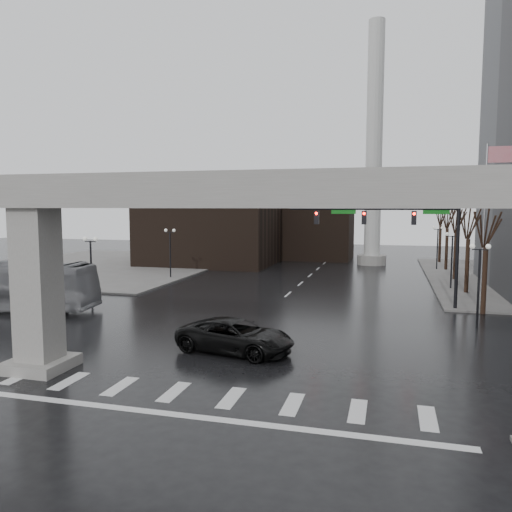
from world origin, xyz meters
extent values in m
plane|color=black|center=(0.00, 0.00, 0.00)|extent=(160.00, 160.00, 0.00)
cube|color=slate|center=(-26.00, 36.00, 0.07)|extent=(28.00, 36.00, 0.15)
cube|color=gray|center=(0.00, 0.00, 8.00)|extent=(48.00, 2.20, 1.40)
cube|color=gray|center=(-7.00, 0.00, 3.65)|extent=(1.60, 1.60, 7.30)
cube|color=gray|center=(-7.00, 0.00, 0.25)|extent=(2.60, 2.60, 0.50)
cube|color=black|center=(-14.00, 42.00, 5.00)|extent=(16.00, 14.00, 10.00)
cube|color=black|center=(-2.00, 52.00, 4.00)|extent=(10.00, 10.00, 8.00)
cylinder|color=#BABBB6|center=(6.00, 46.00, 15.00)|extent=(2.00, 2.00, 30.00)
cylinder|color=gray|center=(6.00, 46.00, 0.60)|extent=(3.60, 3.60, 1.20)
cylinder|color=black|center=(12.80, 18.80, 4.00)|extent=(0.24, 0.24, 8.00)
cylinder|color=black|center=(6.80, 18.80, 7.20)|extent=(12.00, 0.18, 0.18)
cube|color=black|center=(9.80, 18.80, 6.55)|extent=(0.35, 0.30, 1.00)
cube|color=black|center=(6.30, 18.80, 6.55)|extent=(0.35, 0.30, 1.00)
cube|color=black|center=(2.80, 18.80, 6.55)|extent=(0.35, 0.30, 1.00)
sphere|color=#FF0C05|center=(9.80, 18.62, 6.85)|extent=(0.20, 0.20, 0.20)
cube|color=#0E6214|center=(11.30, 18.80, 7.00)|extent=(1.80, 0.05, 0.35)
cube|color=#0E6214|center=(4.80, 18.80, 7.00)|extent=(1.80, 0.05, 0.35)
cylinder|color=silver|center=(15.00, 22.00, 6.00)|extent=(0.12, 0.12, 12.00)
cube|color=red|center=(16.00, 22.00, 11.20)|extent=(2.00, 0.03, 1.20)
cylinder|color=black|center=(13.50, 14.00, 2.40)|extent=(0.14, 0.14, 4.80)
cube|color=black|center=(13.50, 14.00, 4.75)|extent=(0.90, 0.06, 0.06)
sphere|color=silver|center=(13.05, 14.00, 4.95)|extent=(0.32, 0.32, 0.32)
sphere|color=silver|center=(13.95, 14.00, 4.95)|extent=(0.32, 0.32, 0.32)
cylinder|color=black|center=(13.50, 28.00, 2.40)|extent=(0.14, 0.14, 4.80)
cube|color=black|center=(13.50, 28.00, 4.75)|extent=(0.90, 0.06, 0.06)
sphere|color=silver|center=(13.05, 28.00, 4.95)|extent=(0.32, 0.32, 0.32)
sphere|color=silver|center=(13.95, 28.00, 4.95)|extent=(0.32, 0.32, 0.32)
cylinder|color=black|center=(13.50, 42.00, 2.40)|extent=(0.14, 0.14, 4.80)
cube|color=black|center=(13.50, 42.00, 4.75)|extent=(0.90, 0.06, 0.06)
sphere|color=silver|center=(13.05, 42.00, 4.95)|extent=(0.32, 0.32, 0.32)
sphere|color=silver|center=(13.95, 42.00, 4.95)|extent=(0.32, 0.32, 0.32)
cylinder|color=black|center=(-13.50, 14.00, 2.40)|extent=(0.14, 0.14, 4.80)
cube|color=black|center=(-13.50, 14.00, 4.75)|extent=(0.90, 0.06, 0.06)
sphere|color=silver|center=(-13.95, 14.00, 4.95)|extent=(0.32, 0.32, 0.32)
sphere|color=silver|center=(-13.05, 14.00, 4.95)|extent=(0.32, 0.32, 0.32)
cylinder|color=black|center=(-13.50, 28.00, 2.40)|extent=(0.14, 0.14, 4.80)
cube|color=black|center=(-13.50, 28.00, 4.75)|extent=(0.90, 0.06, 0.06)
sphere|color=silver|center=(-13.95, 28.00, 4.95)|extent=(0.32, 0.32, 0.32)
sphere|color=silver|center=(-13.05, 28.00, 4.95)|extent=(0.32, 0.32, 0.32)
cylinder|color=black|center=(-13.50, 42.00, 2.40)|extent=(0.14, 0.14, 4.80)
cube|color=black|center=(-13.50, 42.00, 4.75)|extent=(0.90, 0.06, 0.06)
sphere|color=silver|center=(-13.95, 42.00, 4.95)|extent=(0.32, 0.32, 0.32)
sphere|color=silver|center=(-13.05, 42.00, 4.95)|extent=(0.32, 0.32, 0.32)
cylinder|color=black|center=(14.50, 18.00, 2.27)|extent=(0.34, 0.34, 4.55)
cylinder|color=black|center=(14.50, 18.00, 6.01)|extent=(0.12, 1.52, 2.98)
cylinder|color=black|center=(15.00, 18.25, 5.78)|extent=(0.83, 1.14, 2.51)
cylinder|color=black|center=(14.50, 26.00, 2.33)|extent=(0.34, 0.34, 4.66)
cylinder|color=black|center=(14.50, 26.00, 6.15)|extent=(0.12, 1.55, 3.05)
cylinder|color=black|center=(15.00, 26.25, 5.91)|extent=(0.85, 1.16, 2.57)
cylinder|color=black|center=(14.50, 34.00, 2.38)|extent=(0.34, 0.34, 4.76)
cylinder|color=black|center=(14.50, 34.00, 6.29)|extent=(0.12, 1.59, 3.11)
cylinder|color=black|center=(15.00, 34.25, 6.05)|extent=(0.86, 1.18, 2.62)
cylinder|color=black|center=(14.50, 42.00, 2.43)|extent=(0.34, 0.34, 4.87)
cylinder|color=black|center=(14.50, 42.00, 6.43)|extent=(0.12, 1.62, 3.18)
cylinder|color=black|center=(15.00, 42.25, 6.18)|extent=(0.88, 1.20, 2.68)
cylinder|color=black|center=(14.50, 50.00, 2.48)|extent=(0.34, 0.34, 4.97)
cylinder|color=black|center=(14.50, 50.00, 6.57)|extent=(0.12, 1.65, 3.25)
cylinder|color=black|center=(15.00, 50.25, 6.31)|extent=(0.89, 1.23, 2.74)
imported|color=black|center=(0.74, 4.85, 0.84)|extent=(6.46, 3.92, 1.68)
imported|color=#97979B|center=(-17.98, 10.33, 1.80)|extent=(13.19, 4.49, 3.60)
camera|label=1|loc=(8.15, -18.73, 7.36)|focal=35.00mm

